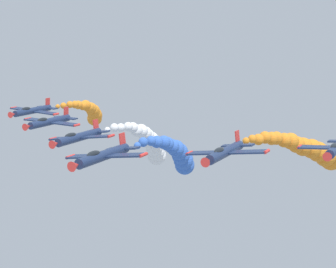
{
  "coord_description": "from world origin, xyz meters",
  "views": [
    {
      "loc": [
        -34.06,
        67.95,
        133.11
      ],
      "look_at": [
        0.0,
        0.0,
        119.45
      ],
      "focal_mm": 63.42,
      "sensor_mm": 36.0,
      "label": 1
    }
  ],
  "objects": [
    {
      "name": "airplane_right_outer",
      "position": [
        21.44,
        -2.81,
        119.17
      ],
      "size": [
        9.57,
        10.35,
        2.33
      ],
      "rotation": [
        0.0,
        -0.03,
        0.0
      ],
      "color": "navy"
    },
    {
      "name": "smoke_trail_lead",
      "position": [
        2.1,
        -7.51,
        114.97
      ],
      "size": [
        6.3,
        24.31,
        9.58
      ],
      "color": "blue"
    },
    {
      "name": "airplane_left_inner",
      "position": [
        -11.01,
        7.98,
        119.58
      ],
      "size": [
        9.54,
        10.35,
        2.59
      ],
      "rotation": [
        0.0,
        0.12,
        0.0
      ],
      "color": "navy"
    },
    {
      "name": "smoke_trail_high_slot",
      "position": [
        38.7,
        -39.84,
        114.74
      ],
      "size": [
        12.34,
        29.31,
        8.84
      ],
      "color": "orange"
    },
    {
      "name": "airplane_high_slot",
      "position": [
        32.1,
        -11.85,
        119.06
      ],
      "size": [
        9.56,
        10.35,
        2.35
      ],
      "rotation": [
        0.0,
        -0.06,
        0.0
      ],
      "color": "navy"
    },
    {
      "name": "smoke_trail_right_inner",
      "position": [
        14.15,
        -21.69,
        112.89
      ],
      "size": [
        8.37,
        28.61,
        11.81
      ],
      "color": "white"
    },
    {
      "name": "smoke_trail_left_inner",
      "position": [
        -14.53,
        -18.63,
        115.12
      ],
      "size": [
        7.53,
        27.74,
        9.05
      ],
      "color": "orange"
    },
    {
      "name": "airplane_right_inner",
      "position": [
        10.07,
        5.79,
        119.17
      ],
      "size": [
        9.53,
        10.35,
        2.63
      ],
      "rotation": [
        0.0,
        0.12,
        0.0
      ],
      "color": "navy"
    },
    {
      "name": "airplane_lead",
      "position": [
        -0.59,
        16.56,
        119.84
      ],
      "size": [
        9.54,
        10.35,
        2.61
      ],
      "rotation": [
        0.0,
        0.12,
        0.0
      ],
      "color": "navy"
    }
  ]
}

